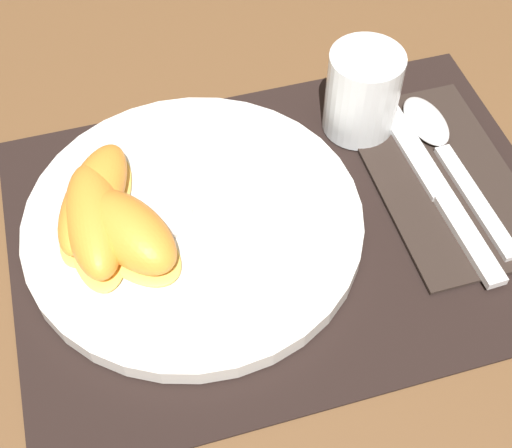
# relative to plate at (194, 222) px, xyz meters

# --- Properties ---
(ground_plane) EXTENTS (3.00, 3.00, 0.00)m
(ground_plane) POSITION_rel_plate_xyz_m (0.07, -0.02, -0.01)
(ground_plane) COLOR brown
(placemat) EXTENTS (0.44, 0.32, 0.00)m
(placemat) POSITION_rel_plate_xyz_m (0.07, -0.02, -0.01)
(placemat) COLOR black
(placemat) RESTS_ON ground_plane
(plate) EXTENTS (0.27, 0.27, 0.02)m
(plate) POSITION_rel_plate_xyz_m (0.00, 0.00, 0.00)
(plate) COLOR white
(plate) RESTS_ON placemat
(juice_glass) EXTENTS (0.06, 0.06, 0.08)m
(juice_glass) POSITION_rel_plate_xyz_m (0.17, 0.07, 0.03)
(juice_glass) COLOR silver
(juice_glass) RESTS_ON placemat
(napkin) EXTENTS (0.12, 0.21, 0.00)m
(napkin) POSITION_rel_plate_xyz_m (0.22, -0.01, -0.01)
(napkin) COLOR #2D231E
(napkin) RESTS_ON placemat
(knife) EXTENTS (0.03, 0.23, 0.01)m
(knife) POSITION_rel_plate_xyz_m (0.20, -0.01, -0.00)
(knife) COLOR silver
(knife) RESTS_ON napkin
(spoon) EXTENTS (0.04, 0.19, 0.01)m
(spoon) POSITION_rel_plate_xyz_m (0.23, 0.03, -0.00)
(spoon) COLOR silver
(spoon) RESTS_ON napkin
(fork) EXTENTS (0.18, 0.07, 0.00)m
(fork) POSITION_rel_plate_xyz_m (0.00, -0.01, 0.01)
(fork) COLOR silver
(fork) RESTS_ON plate
(citrus_wedge_0) EXTENTS (0.09, 0.12, 0.03)m
(citrus_wedge_0) POSITION_rel_plate_xyz_m (-0.07, 0.03, 0.02)
(citrus_wedge_0) COLOR #F7C656
(citrus_wedge_0) RESTS_ON plate
(citrus_wedge_1) EXTENTS (0.05, 0.12, 0.04)m
(citrus_wedge_1) POSITION_rel_plate_xyz_m (-0.07, 0.00, 0.02)
(citrus_wedge_1) COLOR #F7C656
(citrus_wedge_1) RESTS_ON plate
(citrus_wedge_2) EXTENTS (0.09, 0.11, 0.04)m
(citrus_wedge_2) POSITION_rel_plate_xyz_m (-0.05, -0.02, 0.03)
(citrus_wedge_2) COLOR #F7C656
(citrus_wedge_2) RESTS_ON plate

